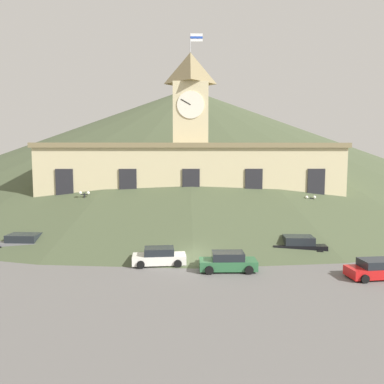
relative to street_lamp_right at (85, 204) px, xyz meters
The scene contains 14 objects.
ground_plane 17.67m from the street_lamp_right, 44.62° to the right, with size 160.00×160.00×0.00m, color #605E5B.
civic_building 14.45m from the street_lamp_right, 30.50° to the left, with size 38.14×11.90×25.00m.
banner_fence 12.57m from the street_lamp_right, ahead, with size 39.32×0.12×2.60m.
hillside_backdrop 56.97m from the street_lamp_right, 77.36° to the left, with size 135.59×135.59×26.05m, color #424C33.
street_lamp_right is the anchor object (origin of this frame).
street_lamp_far_left 11.49m from the street_lamp_right, ahead, with size 1.26×0.36×4.46m.
street_lamp_center 26.18m from the street_lamp_right, ahead, with size 1.26×0.36×4.59m.
car_gray_pickup 8.83m from the street_lamp_right, 118.06° to the right, with size 5.42×2.65×1.75m.
car_black_suv 24.05m from the street_lamp_right, 22.00° to the right, with size 5.02×2.61×1.80m.
car_green_wagon 20.47m from the street_lamp_right, 41.99° to the right, with size 4.60×2.12×1.55m.
car_white_taxi 15.40m from the street_lamp_right, 51.52° to the right, with size 4.62×2.40×1.50m.
car_red_sedan 30.55m from the street_lamp_right, 30.78° to the right, with size 4.56×2.49×1.45m.
car_blue_van 7.02m from the street_lamp_right, 46.70° to the right, with size 5.10×2.37×2.10m.
pedestrian 21.26m from the street_lamp_right, ahead, with size 0.40×0.43×1.77m.
Camera 1 is at (-0.65, -30.77, 9.35)m, focal length 35.00 mm.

